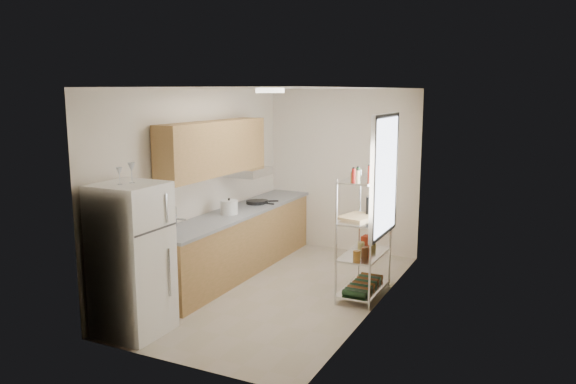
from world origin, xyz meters
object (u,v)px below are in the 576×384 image
object	(u,v)px
cutting_board	(358,217)
rice_cooker	(229,207)
refrigerator	(132,259)
espresso_machine	(376,205)
frying_pan_large	(256,202)

from	to	relation	value
cutting_board	rice_cooker	bearing A→B (deg)	-177.72
refrigerator	cutting_board	size ratio (longest dim) A/B	3.53
espresso_machine	cutting_board	bearing A→B (deg)	-114.94
frying_pan_large	cutting_board	size ratio (longest dim) A/B	0.62
rice_cooker	cutting_board	distance (m)	1.82
refrigerator	cutting_board	xyz separation A→B (m)	(1.79, 2.07, 0.21)
rice_cooker	espresso_machine	distance (m)	2.01
refrigerator	espresso_machine	world-z (taller)	refrigerator
frying_pan_large	espresso_machine	bearing A→B (deg)	-12.01
rice_cooker	espresso_machine	bearing A→B (deg)	8.45
refrigerator	cutting_board	bearing A→B (deg)	49.14
cutting_board	espresso_machine	xyz separation A→B (m)	(0.16, 0.22, 0.12)
frying_pan_large	cutting_board	bearing A→B (deg)	-19.36
refrigerator	rice_cooker	world-z (taller)	refrigerator
frying_pan_large	cutting_board	distance (m)	1.97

